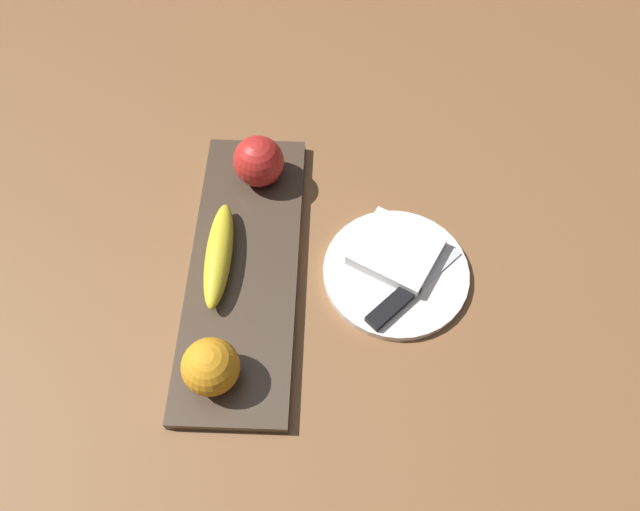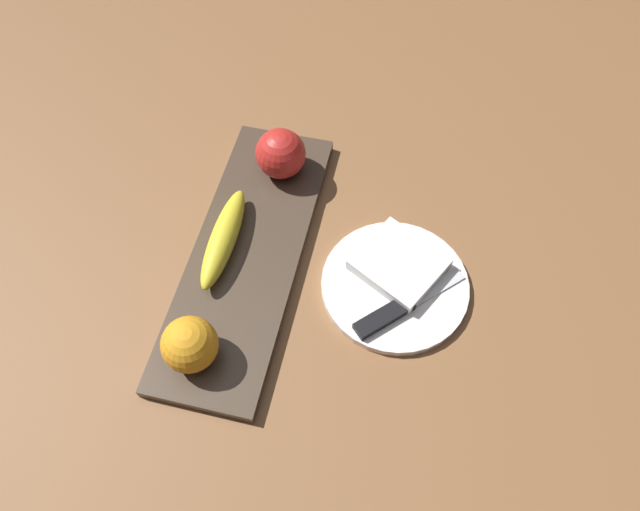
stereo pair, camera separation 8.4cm
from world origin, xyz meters
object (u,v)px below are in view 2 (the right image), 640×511
apple (280,154)px  banana (223,238)px  orange_near_apple (190,345)px  folded_napkin (399,264)px  fruit_tray (247,255)px  dinner_plate (395,285)px  knife (393,312)px

apple → banana: (-0.16, 0.05, -0.02)m
orange_near_apple → folded_napkin: size_ratio=0.65×
apple → folded_napkin: bearing=-122.2°
fruit_tray → dinner_plate: fruit_tray is taller
apple → banana: bearing=163.8°
folded_napkin → knife: bearing=-176.4°
orange_near_apple → banana: bearing=4.4°
orange_near_apple → knife: (0.12, -0.25, -0.04)m
dinner_plate → folded_napkin: size_ratio=1.86×
apple → banana: size_ratio=0.45×
fruit_tray → orange_near_apple: bearing=173.2°
banana → folded_napkin: (0.02, -0.26, -0.01)m
dinner_plate → knife: 0.05m
folded_napkin → dinner_plate: bearing=180.0°
banana → knife: size_ratio=1.22×
orange_near_apple → folded_napkin: orange_near_apple is taller
fruit_tray → orange_near_apple: orange_near_apple is taller
orange_near_apple → knife: size_ratio=0.52×
fruit_tray → apple: 0.17m
fruit_tray → apple: (0.16, -0.01, 0.05)m
fruit_tray → folded_napkin: folded_napkin is taller
dinner_plate → knife: knife is taller
orange_near_apple → dinner_plate: size_ratio=0.35×
banana → dinner_plate: banana is taller
fruit_tray → dinner_plate: 0.22m
fruit_tray → orange_near_apple: 0.18m
orange_near_apple → dinner_plate: 0.30m
dinner_plate → folded_napkin: 0.03m
fruit_tray → knife: size_ratio=3.30×
apple → dinner_plate: apple is taller
orange_near_apple → knife: 0.28m
apple → banana: apple is taller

